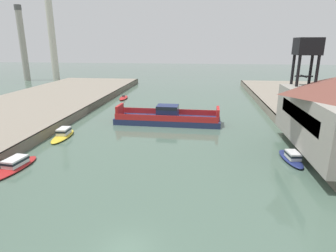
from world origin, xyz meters
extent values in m
plane|color=#4C6656|center=(0.00, 0.00, 0.00)|extent=(400.00, 400.00, 0.00)
cube|color=#4C4742|center=(-19.42, 20.00, 0.83)|extent=(0.30, 140.00, 1.66)
cube|color=#4C4742|center=(19.42, 20.00, 0.83)|extent=(0.30, 140.00, 1.66)
cube|color=navy|center=(-1.14, 34.86, 0.55)|extent=(20.00, 6.08, 1.10)
cube|color=red|center=(-1.07, 37.60, 1.65)|extent=(19.07, 0.58, 1.10)
cube|color=red|center=(-1.20, 32.12, 1.65)|extent=(19.07, 0.58, 1.10)
cube|color=navy|center=(-1.14, 34.86, 2.30)|extent=(4.05, 3.18, 2.40)
cube|color=black|center=(-1.14, 34.86, 3.15)|extent=(4.09, 3.22, 0.60)
cube|color=red|center=(8.30, 34.63, 2.20)|extent=(0.59, 3.93, 2.20)
cube|color=red|center=(-10.57, 35.09, 2.20)|extent=(0.59, 3.93, 2.20)
ellipsoid|color=red|center=(-16.22, 58.12, 0.26)|extent=(2.40, 6.73, 0.53)
cube|color=#4C4C51|center=(-16.22, 58.12, 0.78)|extent=(0.70, 0.45, 0.50)
ellipsoid|color=yellow|center=(-17.05, 24.23, 0.22)|extent=(2.67, 7.41, 0.43)
cube|color=silver|center=(-17.08, 24.78, 0.94)|extent=(1.72, 2.64, 1.01)
cube|color=black|center=(-17.08, 24.78, 1.06)|extent=(1.77, 2.71, 0.30)
ellipsoid|color=navy|center=(17.07, 18.81, 0.26)|extent=(2.63, 6.55, 0.52)
cube|color=silver|center=(17.12, 18.34, 0.97)|extent=(1.60, 2.37, 0.89)
cube|color=black|center=(17.12, 18.34, 1.08)|extent=(1.65, 2.44, 0.27)
ellipsoid|color=red|center=(-17.26, 11.76, 0.21)|extent=(3.40, 8.28, 0.42)
cube|color=silver|center=(-17.19, 12.36, 0.87)|extent=(2.06, 3.00, 0.91)
cube|color=black|center=(-17.19, 12.36, 0.99)|extent=(2.11, 3.08, 0.27)
cube|color=black|center=(17.78, 20.33, 5.86)|extent=(0.08, 14.63, 1.90)
cylinder|color=black|center=(19.48, 30.57, 7.36)|extent=(0.44, 0.44, 11.41)
cylinder|color=black|center=(22.17, 30.57, 7.36)|extent=(0.44, 0.44, 11.41)
cylinder|color=black|center=(19.48, 27.88, 7.36)|extent=(0.44, 0.44, 11.41)
cylinder|color=black|center=(22.17, 27.88, 7.36)|extent=(0.44, 0.44, 11.41)
cube|color=black|center=(20.82, 29.23, 5.65)|extent=(2.69, 0.20, 0.20)
cube|color=black|center=(20.82, 29.23, 5.65)|extent=(0.20, 2.69, 0.20)
cube|color=black|center=(20.82, 29.23, 9.87)|extent=(2.69, 0.20, 0.20)
cube|color=black|center=(20.82, 29.23, 9.87)|extent=(0.20, 2.69, 0.20)
cube|color=black|center=(20.82, 29.23, 14.33)|extent=(3.50, 3.50, 2.54)
cylinder|color=beige|center=(-54.99, 95.08, 19.99)|extent=(2.67, 2.67, 39.98)
cylinder|color=#9E998E|center=(-66.51, 92.86, 14.52)|extent=(2.43, 2.43, 29.04)
cylinder|color=#4C4C4C|center=(-66.51, 92.86, 28.04)|extent=(2.62, 2.62, 2.00)
camera|label=1|loc=(5.23, -17.28, 14.80)|focal=30.37mm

